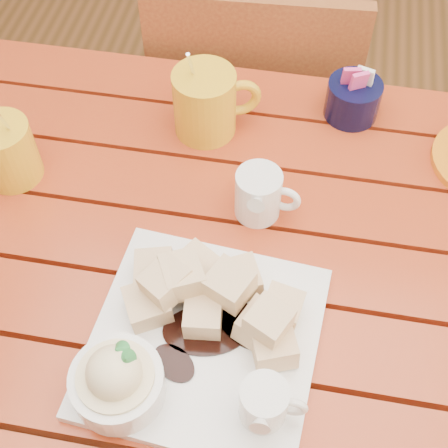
% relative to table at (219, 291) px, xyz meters
% --- Properties ---
extents(ground, '(5.00, 5.00, 0.00)m').
position_rel_table_xyz_m(ground, '(0.00, -0.00, -0.64)').
color(ground, brown).
rests_on(ground, ground).
extents(table, '(1.20, 0.79, 0.75)m').
position_rel_table_xyz_m(table, '(0.00, 0.00, 0.00)').
color(table, maroon).
rests_on(table, ground).
extents(dessert_plate, '(0.30, 0.30, 0.11)m').
position_rel_table_xyz_m(dessert_plate, '(-0.01, -0.15, 0.14)').
color(dessert_plate, white).
rests_on(dessert_plate, table).
extents(coffee_mug_left, '(0.13, 0.09, 0.15)m').
position_rel_table_xyz_m(coffee_mug_left, '(-0.34, 0.09, 0.16)').
color(coffee_mug_left, gold).
rests_on(coffee_mug_left, table).
extents(coffee_mug_right, '(0.14, 0.10, 0.17)m').
position_rel_table_xyz_m(coffee_mug_right, '(-0.06, 0.24, 0.16)').
color(coffee_mug_right, gold).
rests_on(coffee_mug_right, table).
extents(cream_pitcher, '(0.10, 0.08, 0.08)m').
position_rel_table_xyz_m(cream_pitcher, '(0.05, 0.08, 0.15)').
color(cream_pitcher, white).
rests_on(cream_pitcher, table).
extents(sugar_caddy, '(0.09, 0.09, 0.10)m').
position_rel_table_xyz_m(sugar_caddy, '(0.17, 0.31, 0.14)').
color(sugar_caddy, black).
rests_on(sugar_caddy, table).
extents(chair_far, '(0.43, 0.43, 0.86)m').
position_rel_table_xyz_m(chair_far, '(-0.02, 0.55, -0.16)').
color(chair_far, brown).
rests_on(chair_far, ground).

